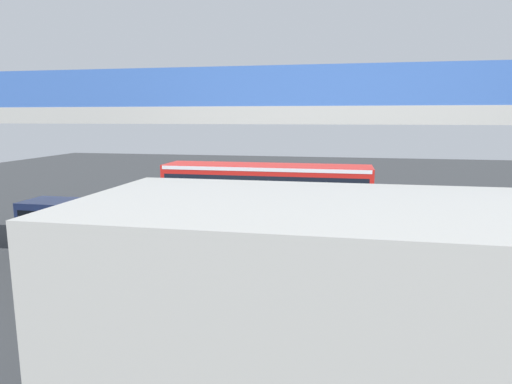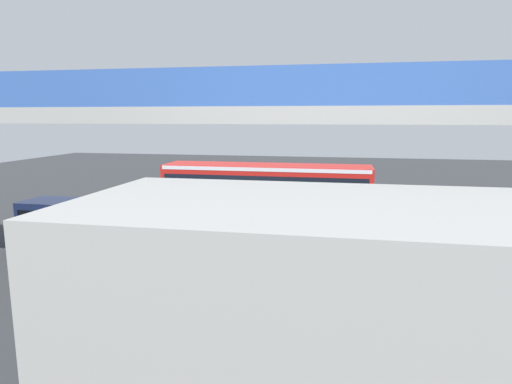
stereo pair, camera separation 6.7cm
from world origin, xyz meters
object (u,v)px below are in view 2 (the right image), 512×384
parked_van (77,220)px  traffic_sign (213,175)px  city_bus (266,187)px  bicycle_green (104,222)px  pedestrian (458,216)px

parked_van → traffic_sign: traffic_sign is taller
city_bus → bicycle_green: city_bus is taller
parked_van → traffic_sign: size_ratio=1.71×
city_bus → parked_van: bearing=41.2°
city_bus → pedestrian: (-9.91, 0.91, -1.00)m
city_bus → parked_van: size_ratio=2.40×
pedestrian → bicycle_green: bearing=8.7°
city_bus → bicycle_green: size_ratio=6.52×
parked_van → pedestrian: 18.34m
bicycle_green → traffic_sign: size_ratio=0.63×
parked_van → pedestrian: parked_van is taller
bicycle_green → city_bus: bearing=-155.4°
parked_van → bicycle_green: 3.07m
parked_van → bicycle_green: parked_van is taller
city_bus → bicycle_green: 8.89m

